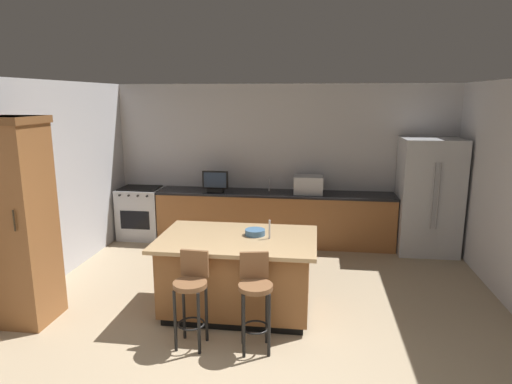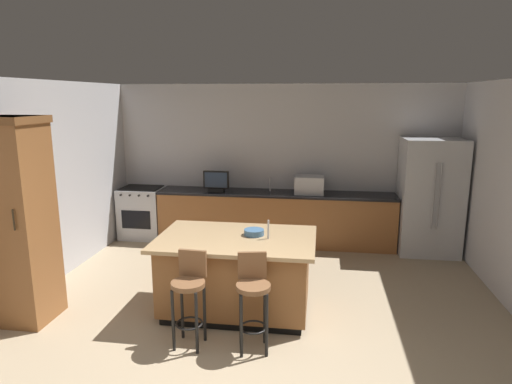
{
  "view_description": "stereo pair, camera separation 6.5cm",
  "coord_description": "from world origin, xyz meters",
  "views": [
    {
      "loc": [
        0.58,
        -2.98,
        2.49
      ],
      "look_at": [
        -0.24,
        3.08,
        1.18
      ],
      "focal_mm": 31.22,
      "sensor_mm": 36.0,
      "label": 1
    },
    {
      "loc": [
        0.64,
        -2.97,
        2.49
      ],
      "look_at": [
        -0.24,
        3.08,
        1.18
      ],
      "focal_mm": 31.22,
      "sensor_mm": 36.0,
      "label": 2
    }
  ],
  "objects": [
    {
      "name": "wall_back",
      "position": [
        0.0,
        4.76,
        1.35
      ],
      "size": [
        6.33,
        0.12,
        2.71
      ],
      "primitive_type": "cube",
      "color": "#BCBCC1",
      "rests_on": "ground_plane"
    },
    {
      "name": "sink_faucet_island",
      "position": [
        0.08,
        1.83,
        1.02
      ],
      "size": [
        0.02,
        0.02,
        0.22
      ],
      "primitive_type": "cylinder",
      "color": "#B2B2B7",
      "rests_on": "kitchen_island"
    },
    {
      "name": "bar_stool_left",
      "position": [
        -0.62,
        1.05,
        0.58
      ],
      "size": [
        0.34,
        0.35,
        0.97
      ],
      "rotation": [
        0.0,
        0.0,
        -0.06
      ],
      "color": "brown",
      "rests_on": "ground_plane"
    },
    {
      "name": "refrigerator",
      "position": [
        2.39,
        4.29,
        0.93
      ],
      "size": [
        0.93,
        0.81,
        1.85
      ],
      "color": "#B7BABF",
      "rests_on": "ground_plane"
    },
    {
      "name": "wall_left",
      "position": [
        -2.97,
        2.38,
        1.35
      ],
      "size": [
        0.12,
        5.16,
        2.71
      ],
      "primitive_type": "cube",
      "color": "#BCBCC1",
      "rests_on": "ground_plane"
    },
    {
      "name": "bar_stool_right",
      "position": [
        0.03,
        1.06,
        0.59
      ],
      "size": [
        0.34,
        0.36,
        0.98
      ],
      "rotation": [
        0.0,
        0.0,
        0.2
      ],
      "color": "brown",
      "rests_on": "ground_plane"
    },
    {
      "name": "microwave",
      "position": [
        0.47,
        4.38,
        1.05
      ],
      "size": [
        0.48,
        0.36,
        0.3
      ],
      "primitive_type": "cube",
      "color": "#B7BABF",
      "rests_on": "counter_back"
    },
    {
      "name": "fruit_bowl",
      "position": [
        -0.1,
        1.94,
        0.94
      ],
      "size": [
        0.23,
        0.23,
        0.07
      ],
      "primitive_type": "cylinder",
      "color": "#3F668C",
      "rests_on": "kitchen_island"
    },
    {
      "name": "sink_faucet_back",
      "position": [
        -0.2,
        4.48,
        1.02
      ],
      "size": [
        0.02,
        0.02,
        0.24
      ],
      "primitive_type": "cylinder",
      "color": "#B2B2B7",
      "rests_on": "counter_back"
    },
    {
      "name": "tv_monitor",
      "position": [
        -1.11,
        4.32,
        1.06
      ],
      "size": [
        0.44,
        0.16,
        0.35
      ],
      "color": "black",
      "rests_on": "counter_back"
    },
    {
      "name": "counter_back",
      "position": [
        -0.09,
        4.38,
        0.45
      ],
      "size": [
        4.03,
        0.62,
        0.9
      ],
      "color": "brown",
      "rests_on": "ground_plane"
    },
    {
      "name": "kitchen_island",
      "position": [
        -0.29,
        1.83,
        0.47
      ],
      "size": [
        1.82,
        1.19,
        0.91
      ],
      "color": "black",
      "rests_on": "ground_plane"
    },
    {
      "name": "range_oven",
      "position": [
        -2.49,
        4.38,
        0.46
      ],
      "size": [
        0.74,
        0.63,
        0.92
      ],
      "color": "#B7BABF",
      "rests_on": "ground_plane"
    },
    {
      "name": "cabinet_tower",
      "position": [
        -2.6,
        1.31,
        1.19
      ],
      "size": [
        0.61,
        0.64,
        2.3
      ],
      "color": "brown",
      "rests_on": "ground_plane"
    }
  ]
}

